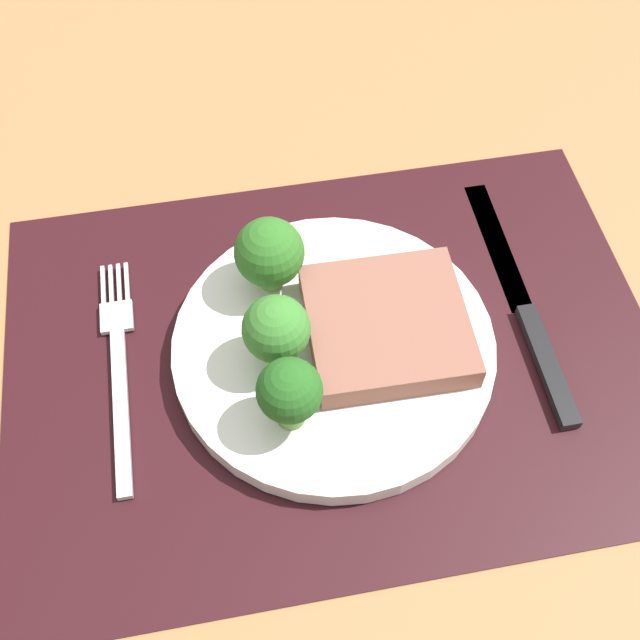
{
  "coord_description": "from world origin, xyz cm",
  "views": [
    {
      "loc": [
        -6.18,
        -28.64,
        49.29
      ],
      "look_at": [
        -0.63,
        1.97,
        1.9
      ],
      "focal_mm": 44.07,
      "sensor_mm": 36.0,
      "label": 1
    }
  ],
  "objects_px": {
    "plate": "(334,347)",
    "fork": "(119,367)",
    "steak": "(387,325)",
    "knife": "(527,314)"
  },
  "relations": [
    {
      "from": "knife",
      "to": "fork",
      "type": "bearing_deg",
      "value": 177.01
    },
    {
      "from": "plate",
      "to": "steak",
      "type": "bearing_deg",
      "value": 0.52
    },
    {
      "from": "plate",
      "to": "knife",
      "type": "bearing_deg",
      "value": 2.05
    },
    {
      "from": "steak",
      "to": "knife",
      "type": "distance_m",
      "value": 0.11
    },
    {
      "from": "plate",
      "to": "steak",
      "type": "xyz_separation_m",
      "value": [
        0.04,
        0.0,
        0.02
      ]
    },
    {
      "from": "fork",
      "to": "knife",
      "type": "distance_m",
      "value": 0.3
    },
    {
      "from": "knife",
      "to": "plate",
      "type": "bearing_deg",
      "value": -179.24
    },
    {
      "from": "plate",
      "to": "steak",
      "type": "distance_m",
      "value": 0.04
    },
    {
      "from": "plate",
      "to": "fork",
      "type": "distance_m",
      "value": 0.15
    },
    {
      "from": "steak",
      "to": "fork",
      "type": "height_order",
      "value": "steak"
    }
  ]
}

